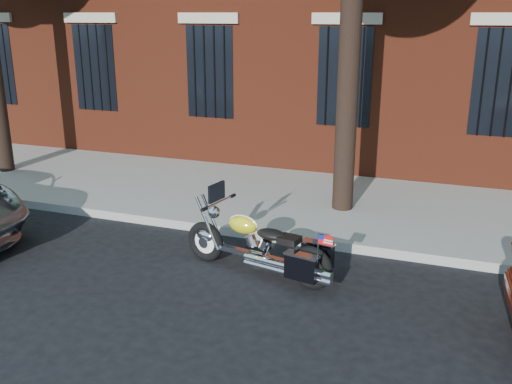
% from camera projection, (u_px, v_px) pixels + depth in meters
% --- Properties ---
extents(ground, '(120.00, 120.00, 0.00)m').
position_uv_depth(ground, '(261.00, 280.00, 7.73)').
color(ground, black).
rests_on(ground, ground).
extents(curb, '(40.00, 0.16, 0.15)m').
position_uv_depth(curb, '(290.00, 238.00, 8.94)').
color(curb, gray).
rests_on(curb, ground).
extents(sidewalk, '(40.00, 3.60, 0.15)m').
position_uv_depth(sidewalk, '(319.00, 203.00, 10.62)').
color(sidewalk, gray).
rests_on(sidewalk, ground).
extents(motorcycle, '(2.31, 0.98, 1.21)m').
position_uv_depth(motorcycle, '(263.00, 249.00, 7.70)').
color(motorcycle, black).
rests_on(motorcycle, ground).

